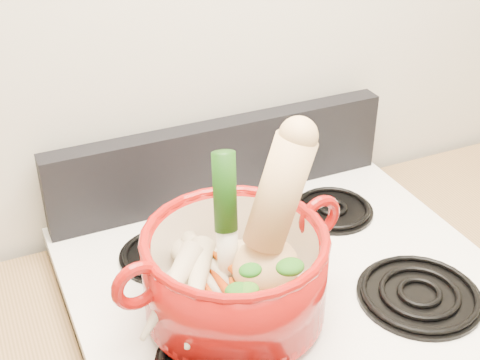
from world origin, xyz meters
name	(u,v)px	position (x,y,z in m)	size (l,w,h in m)	color
wall_back	(210,37)	(0.00, 1.75, 1.30)	(3.50, 0.02, 2.60)	beige
cooktop	(284,280)	(0.00, 1.40, 0.93)	(0.78, 0.67, 0.03)	white
control_backsplash	(221,160)	(0.00, 1.70, 1.04)	(0.76, 0.05, 0.18)	black
burner_front_left	(225,359)	(-0.19, 1.24, 0.96)	(0.22, 0.22, 0.02)	black
burner_front_right	(419,294)	(0.19, 1.24, 0.96)	(0.22, 0.22, 0.02)	black
burner_back_left	(164,254)	(-0.19, 1.54, 0.96)	(0.17, 0.17, 0.02)	black
burner_back_right	(333,209)	(0.19, 1.54, 0.96)	(0.17, 0.17, 0.02)	black
dutch_oven	(235,273)	(-0.13, 1.33, 1.04)	(0.31, 0.31, 0.15)	#940D09
pot_handle_left	(137,285)	(-0.30, 1.31, 1.09)	(0.09, 0.09, 0.02)	#940D09
pot_handle_right	(319,217)	(0.04, 1.36, 1.09)	(0.09, 0.09, 0.02)	#940D09
squash	(267,221)	(-0.08, 1.32, 1.14)	(0.12, 0.12, 0.29)	#E2BD74
leek	(227,219)	(-0.13, 1.37, 1.13)	(0.04, 0.04, 0.26)	silver
ginger	(236,258)	(-0.10, 1.39, 1.02)	(0.09, 0.07, 0.05)	tan
parsnip_0	(201,273)	(-0.17, 1.39, 1.02)	(0.04, 0.04, 0.23)	beige
parsnip_1	(195,291)	(-0.20, 1.33, 1.03)	(0.05, 0.05, 0.22)	beige
parsnip_2	(209,261)	(-0.15, 1.40, 1.03)	(0.04, 0.04, 0.18)	beige
parsnip_3	(169,289)	(-0.24, 1.34, 1.04)	(0.04, 0.04, 0.20)	beige
carrot_0	(229,294)	(-0.15, 1.32, 1.02)	(0.03, 0.03, 0.14)	#C13E09
carrot_1	(221,315)	(-0.18, 1.28, 1.02)	(0.03, 0.03, 0.14)	#D74A0A
carrot_2	(248,281)	(-0.11, 1.32, 1.03)	(0.03, 0.03, 0.19)	#CF4C0A
carrot_3	(238,306)	(-0.15, 1.27, 1.03)	(0.03, 0.03, 0.13)	#CE470A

